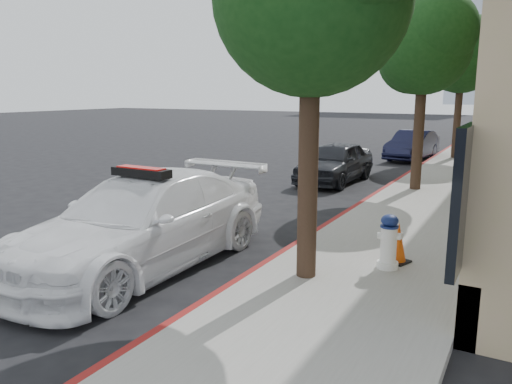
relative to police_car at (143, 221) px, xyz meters
The scene contains 10 objects.
ground 2.68m from the police_car, 93.12° to the left, with size 120.00×120.00×0.00m, color black.
sidewalk 13.05m from the police_car, 74.60° to the left, with size 3.20×50.00×0.15m, color gray.
curb_strip 12.73m from the police_car, 81.31° to the left, with size 0.12×50.00×0.15m, color maroon.
tree_mid 9.60m from the police_car, 71.92° to the left, with size 2.77×2.64×5.43m.
tree_far 17.16m from the police_car, 80.43° to the left, with size 3.10×3.00×5.81m.
police_car is the anchor object (origin of this frame).
parked_car_mid 9.22m from the police_car, 89.79° to the left, with size 1.59×3.94×1.34m, color black.
parked_car_far 16.18m from the police_car, 86.24° to the left, with size 1.35×3.86×1.27m, color black.
fire_hydrant 4.07m from the police_car, 21.55° to the left, with size 0.38×0.34×0.89m.
traffic_cone 4.29m from the police_car, 25.77° to the left, with size 0.45×0.45×0.68m.
Camera 1 is at (5.78, -8.78, 2.95)m, focal length 35.00 mm.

